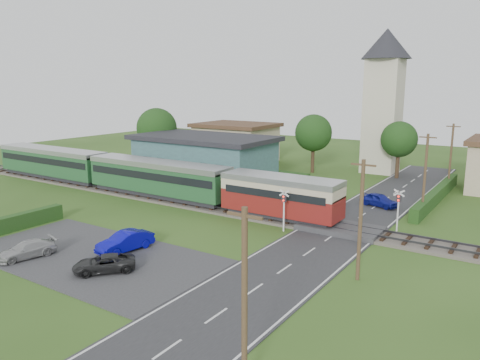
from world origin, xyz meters
The scene contains 31 objects.
ground centered at (0.00, 0.00, 0.00)m, with size 120.00×120.00×0.00m, color #2D4C19.
railway_track centered at (0.00, 2.00, 0.11)m, with size 76.00×3.20×0.49m.
road centered at (10.00, 0.00, 0.03)m, with size 6.00×70.00×0.05m, color #28282B.
car_park centered at (-1.50, -12.00, 0.04)m, with size 17.00×9.00×0.08m, color #333335.
crossing_deck centered at (10.00, 2.00, 0.23)m, with size 6.20×3.40×0.45m, color #333335.
platform centered at (-10.00, 5.20, 0.23)m, with size 30.00×3.00×0.45m, color gray.
equipment_hut centered at (-18.00, 5.20, 1.75)m, with size 2.30×2.30×2.55m.
station_building centered at (-10.00, 10.99, 2.69)m, with size 16.00×9.00×5.30m.
train centered at (-11.94, 2.00, 2.18)m, with size 43.20×2.90×3.40m.
church_tower centered at (5.00, 28.00, 10.23)m, with size 6.00×6.00×17.60m.
house_west centered at (-15.00, 25.00, 2.79)m, with size 10.80×8.80×5.50m.
hedge_carpark centered at (-11.00, -12.00, 0.60)m, with size 0.80×9.00×1.20m, color #193814.
hedge_roadside centered at (14.20, 16.00, 0.60)m, with size 0.80×18.00×1.20m, color #193814.
hedge_station centered at (-10.00, 15.50, 0.65)m, with size 22.00×0.80×1.30m, color #193814.
tree_a centered at (-20.00, 14.00, 5.38)m, with size 5.20×5.20×8.00m.
tree_b centered at (-2.00, 23.00, 5.02)m, with size 4.60×4.60×7.34m.
tree_c centered at (8.00, 25.00, 4.65)m, with size 4.20×4.20×6.78m.
utility_pole_a centered at (14.20, -18.00, 3.63)m, with size 1.40×0.22×7.00m.
utility_pole_b centered at (14.20, -6.00, 3.63)m, with size 1.40×0.22×7.00m.
utility_pole_c centered at (14.20, 10.00, 3.63)m, with size 1.40×0.22×7.00m.
utility_pole_d centered at (14.20, 22.00, 3.63)m, with size 1.40×0.22×7.00m.
crossing_signal_near centered at (6.40, -0.41, 2.14)m, with size 0.84×0.28×3.28m.
crossing_signal_far centered at (13.60, 4.39, 2.14)m, with size 0.84×0.28×3.28m.
streetlamp_west centered at (-22.00, 20.00, 3.04)m, with size 0.30×0.30×5.15m.
streetlamp_east centered at (16.00, 27.00, 3.04)m, with size 0.30×0.30×5.15m.
car_on_road centered at (10.25, 10.82, 0.65)m, with size 1.43×3.55×1.21m, color navy.
car_park_blue centered at (-0.33, -10.16, 0.73)m, with size 1.37×3.94×1.30m, color #09089D.
car_park_silver centered at (-4.71, -14.50, 0.61)m, with size 1.48×3.65×1.06m, color #A6A6A6.
car_park_dark centered at (1.27, -13.34, 0.58)m, with size 1.67×3.62×1.01m, color black.
pedestrian_near centered at (-4.22, 4.53, 1.25)m, with size 0.58×0.38×1.60m, color gray.
pedestrian_far centered at (-14.31, 5.51, 1.33)m, with size 0.85×0.67×1.76m, color gray.
Camera 1 is at (22.41, -30.75, 11.06)m, focal length 35.00 mm.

